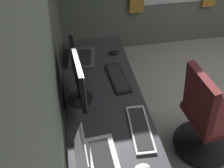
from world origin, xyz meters
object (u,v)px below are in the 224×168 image
object	(u,v)px
monitor_primary	(78,75)
keyboard_spare	(118,77)
keyboard_main	(140,128)
laptop_left	(94,155)
mouse_main	(142,168)
office_chair	(205,119)
drawer_pedestal	(100,114)
mouse_spare	(114,52)
laptop_leftmost	(79,54)

from	to	relation	value
monitor_primary	keyboard_spare	size ratio (longest dim) A/B	1.23
monitor_primary	keyboard_spare	bearing A→B (deg)	-60.39
keyboard_main	keyboard_spare	distance (m)	0.58
laptop_left	keyboard_main	distance (m)	0.40
laptop_left	keyboard_spare	distance (m)	0.81
monitor_primary	keyboard_spare	world-z (taller)	monitor_primary
keyboard_spare	mouse_main	bearing A→B (deg)	178.14
office_chair	laptop_left	bearing A→B (deg)	109.45
keyboard_main	keyboard_spare	xyz separation A→B (m)	(0.58, 0.04, 0.00)
drawer_pedestal	monitor_primary	size ratio (longest dim) A/B	1.31
drawer_pedestal	laptop_left	world-z (taller)	laptop_left
monitor_primary	mouse_spare	bearing A→B (deg)	-33.76
monitor_primary	office_chair	bearing A→B (deg)	-99.79
keyboard_main	mouse_main	xyz separation A→B (m)	(-0.30, 0.07, 0.01)
drawer_pedestal	keyboard_spare	size ratio (longest dim) A/B	1.62
drawer_pedestal	keyboard_main	distance (m)	0.70
drawer_pedestal	mouse_spare	distance (m)	0.63
keyboard_spare	mouse_main	xyz separation A→B (m)	(-0.88, 0.03, 0.01)
drawer_pedestal	keyboard_main	size ratio (longest dim) A/B	1.62
keyboard_spare	office_chair	world-z (taller)	office_chair
drawer_pedestal	laptop_leftmost	bearing A→B (deg)	16.38
drawer_pedestal	mouse_main	bearing A→B (deg)	-169.24
laptop_leftmost	keyboard_spare	xyz separation A→B (m)	(-0.37, -0.31, -0.04)
monitor_primary	mouse_main	xyz separation A→B (m)	(-0.69, -0.32, -0.24)
mouse_main	mouse_spare	xyz separation A→B (m)	(1.27, -0.07, 0.00)
mouse_spare	office_chair	size ratio (longest dim) A/B	0.11
laptop_leftmost	keyboard_main	size ratio (longest dim) A/B	0.87
laptop_left	keyboard_spare	bearing A→B (deg)	-22.59
laptop_left	keyboard_spare	world-z (taller)	laptop_left
laptop_leftmost	drawer_pedestal	bearing A→B (deg)	-163.62
keyboard_spare	office_chair	size ratio (longest dim) A/B	0.44
laptop_leftmost	office_chair	size ratio (longest dim) A/B	0.38
monitor_primary	laptop_left	bearing A→B (deg)	-176.43
office_chair	drawer_pedestal	bearing A→B (deg)	70.23
laptop_leftmost	keyboard_spare	bearing A→B (deg)	-139.91
laptop_leftmost	keyboard_main	xyz separation A→B (m)	(-0.95, -0.35, -0.04)
drawer_pedestal	keyboard_main	xyz separation A→B (m)	(-0.53, -0.23, 0.39)
drawer_pedestal	monitor_primary	distance (m)	0.67
keyboard_main	mouse_spare	bearing A→B (deg)	0.24
office_chair	keyboard_main	bearing A→B (deg)	106.07
mouse_main	mouse_spare	world-z (taller)	same
laptop_left	mouse_spare	distance (m)	1.19
laptop_leftmost	mouse_spare	xyz separation A→B (m)	(0.01, -0.35, -0.03)
laptop_leftmost	mouse_spare	world-z (taller)	laptop_leftmost
monitor_primary	mouse_main	size ratio (longest dim) A/B	5.08
monitor_primary	keyboard_main	distance (m)	0.60
monitor_primary	mouse_spare	xyz separation A→B (m)	(0.58, -0.39, -0.24)
drawer_pedestal	keyboard_main	bearing A→B (deg)	-156.38
monitor_primary	laptop_leftmost	xyz separation A→B (m)	(0.57, -0.04, -0.21)
monitor_primary	drawer_pedestal	bearing A→B (deg)	-48.32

